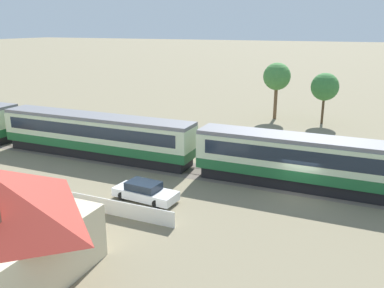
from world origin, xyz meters
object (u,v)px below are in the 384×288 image
object	(u,v)px
passenger_train	(200,147)
yard_tree_0	(325,87)
yard_tree_1	(277,77)
parked_car_white	(145,192)

from	to	relation	value
passenger_train	yard_tree_0	bearing A→B (deg)	71.88
yard_tree_1	yard_tree_0	bearing A→B (deg)	-3.46
parked_car_white	yard_tree_0	xyz separation A→B (m)	(8.51, 28.73, 3.93)
parked_car_white	yard_tree_0	distance (m)	30.22
passenger_train	parked_car_white	world-z (taller)	passenger_train
passenger_train	parked_car_white	size ratio (longest dim) A/B	17.11
parked_car_white	passenger_train	bearing A→B (deg)	83.33
passenger_train	yard_tree_0	xyz separation A→B (m)	(7.19, 21.98, 2.37)
yard_tree_0	yard_tree_1	size ratio (longest dim) A/B	0.86
parked_car_white	yard_tree_0	size ratio (longest dim) A/B	0.75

